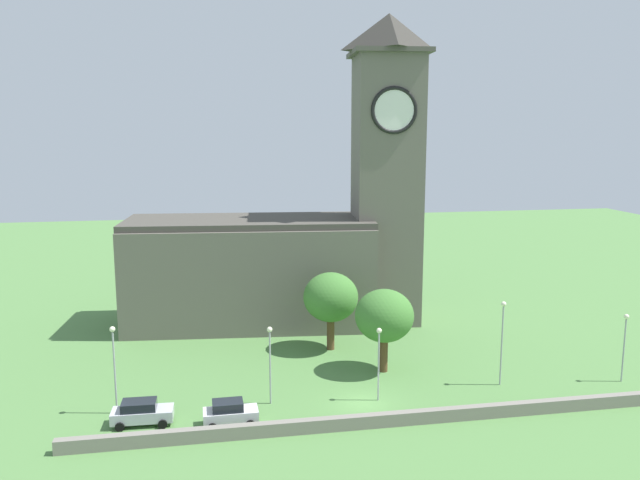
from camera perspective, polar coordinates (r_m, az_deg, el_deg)
name	(u,v)px	position (r m, az deg, el deg)	size (l,w,h in m)	color
ground_plane	(327,344)	(67.93, 0.65, -9.17)	(200.00, 200.00, 0.00)	#517F42
church	(295,238)	(73.32, -2.24, 0.18)	(34.38, 13.94, 34.54)	#666056
quay_barrier	(376,420)	(50.30, 5.00, -15.64)	(45.89, 0.70, 1.02)	gray
car_silver	(142,412)	(52.14, -15.53, -14.51)	(4.63, 2.30, 1.86)	silver
car_white	(230,413)	(50.67, -7.99, -14.94)	(4.12, 2.13, 1.92)	silver
streetlamp_west_end	(114,356)	(53.12, -17.80, -9.75)	(0.44, 0.44, 7.11)	#9EA0A5
streetlamp_west_mid	(270,352)	(52.65, -4.46, -9.87)	(0.44, 0.44, 6.50)	#9EA0A5
streetlamp_central	(379,351)	(53.37, 5.23, -9.81)	(0.44, 0.44, 6.20)	#9EA0A5
streetlamp_east_mid	(502,330)	(58.16, 15.86, -7.70)	(0.44, 0.44, 7.53)	#9EA0A5
streetlamp_east_end	(625,336)	(62.94, 25.41, -7.69)	(0.44, 0.44, 6.18)	#9EA0A5
tree_by_tower	(331,298)	(64.74, 0.96, -5.12)	(5.52, 5.52, 7.95)	brown
tree_churchyard	(384,316)	(59.26, 5.73, -6.73)	(5.38, 5.38, 7.75)	brown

